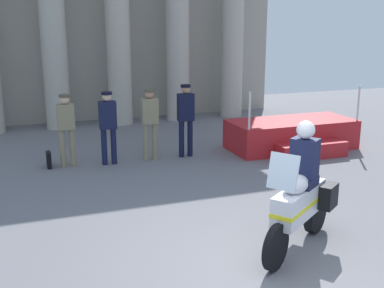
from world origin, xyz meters
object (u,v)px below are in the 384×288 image
officer_in_row_1 (108,122)px  briefcase_on_ground (49,160)px  reviewing_stand (293,135)px  officer_in_row_3 (186,115)px  motorcycle_with_rider (301,196)px  officer_in_row_0 (66,124)px  officer_in_row_2 (150,119)px

officer_in_row_1 → briefcase_on_ground: officer_in_row_1 is taller
reviewing_stand → officer_in_row_1: 4.76m
reviewing_stand → briefcase_on_ground: 6.07m
reviewing_stand → officer_in_row_1: (-4.71, 0.25, 0.64)m
officer_in_row_3 → motorcycle_with_rider: size_ratio=0.93×
briefcase_on_ground → officer_in_row_3: bearing=-3.4°
officer_in_row_1 → briefcase_on_ground: (-1.34, 0.20, -0.81)m
officer_in_row_3 → briefcase_on_ground: (-3.22, 0.19, -0.86)m
officer_in_row_0 → motorcycle_with_rider: 5.99m
officer_in_row_1 → officer_in_row_0: bearing=-8.4°
reviewing_stand → officer_in_row_3: officer_in_row_3 is taller
reviewing_stand → officer_in_row_3: bearing=174.7°
officer_in_row_3 → briefcase_on_ground: 3.34m
officer_in_row_2 → officer_in_row_3: (0.88, -0.03, 0.04)m
motorcycle_with_rider → officer_in_row_1: bearing=-106.0°
officer_in_row_2 → briefcase_on_ground: (-2.34, 0.15, -0.82)m
officer_in_row_0 → motorcycle_with_rider: (2.73, -5.33, -0.18)m
motorcycle_with_rider → briefcase_on_ground: 6.26m
briefcase_on_ground → officer_in_row_1: bearing=-8.5°
officer_in_row_0 → motorcycle_with_rider: bearing=118.4°
officer_in_row_1 → officer_in_row_2: size_ratio=1.00×
motorcycle_with_rider → officer_in_row_0: bearing=-98.2°
officer_in_row_0 → officer_in_row_2: officer_in_row_2 is taller
officer_in_row_1 → briefcase_on_ground: size_ratio=4.68×
officer_in_row_1 → officer_in_row_3: 1.88m
officer_in_row_2 → officer_in_row_3: officer_in_row_3 is taller
reviewing_stand → motorcycle_with_rider: bearing=-120.4°
officer_in_row_1 → motorcycle_with_rider: (1.82, -5.17, -0.20)m
reviewing_stand → motorcycle_with_rider: (-2.89, -4.92, 0.44)m
officer_in_row_0 → officer_in_row_3: (2.79, -0.14, 0.07)m
officer_in_row_0 → officer_in_row_3: 2.79m
officer_in_row_1 → briefcase_on_ground: bearing=-7.2°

